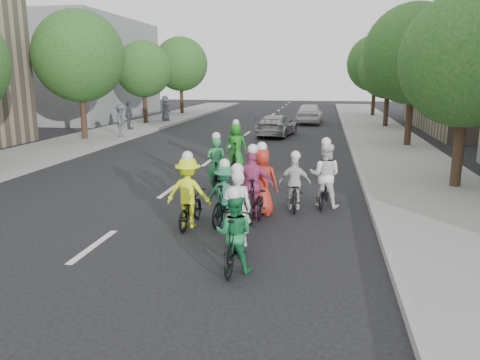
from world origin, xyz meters
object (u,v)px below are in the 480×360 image
(cyclist_5, at_px, (217,171))
(follow_car_lead, at_px, (277,126))
(cyclist_9, at_px, (236,150))
(cyclist_0, at_px, (238,219))
(spectator_1, at_px, (129,115))
(follow_car_trail, at_px, (310,113))
(cyclist_3, at_px, (253,192))
(cyclist_8, at_px, (295,188))
(cyclist_7, at_px, (225,199))
(spectator_0, at_px, (121,120))
(cyclist_6, at_px, (325,182))
(cyclist_1, at_px, (235,238))
(spectator_2, at_px, (165,108))
(cyclist_4, at_px, (262,189))
(cyclist_2, at_px, (189,198))

(cyclist_5, relative_size, follow_car_lead, 0.43)
(cyclist_9, relative_size, follow_car_lead, 0.44)
(cyclist_0, height_order, spectator_1, spectator_1)
(follow_car_lead, relative_size, follow_car_trail, 0.96)
(cyclist_3, distance_m, cyclist_8, 1.52)
(cyclist_7, relative_size, spectator_0, 0.96)
(cyclist_6, height_order, spectator_0, spectator_0)
(cyclist_3, distance_m, spectator_1, 20.15)
(cyclist_1, distance_m, spectator_0, 19.37)
(cyclist_1, relative_size, cyclist_3, 0.92)
(cyclist_5, xyz_separation_m, spectator_2, (-8.69, 20.29, 0.46))
(cyclist_5, height_order, spectator_2, spectator_2)
(cyclist_0, height_order, cyclist_3, cyclist_3)
(cyclist_0, bearing_deg, spectator_2, -74.01)
(cyclist_4, bearing_deg, cyclist_9, -74.54)
(cyclist_9, xyz_separation_m, follow_car_trail, (2.21, 18.07, 0.07))
(cyclist_6, relative_size, spectator_2, 1.01)
(cyclist_7, bearing_deg, cyclist_3, -129.72)
(cyclist_1, height_order, follow_car_lead, cyclist_1)
(cyclist_1, distance_m, cyclist_7, 2.74)
(spectator_0, relative_size, spectator_2, 0.96)
(spectator_0, bearing_deg, follow_car_lead, -82.58)
(cyclist_1, bearing_deg, cyclist_2, -55.43)
(follow_car_trail, xyz_separation_m, spectator_1, (-11.19, -7.37, 0.30))
(cyclist_2, xyz_separation_m, follow_car_lead, (0.32, 17.38, -0.06))
(cyclist_6, bearing_deg, spectator_0, -38.85)
(cyclist_5, relative_size, cyclist_6, 0.96)
(cyclist_5, bearing_deg, cyclist_8, 144.92)
(spectator_1, bearing_deg, cyclist_0, -154.24)
(cyclist_7, distance_m, cyclist_8, 2.29)
(cyclist_5, relative_size, cyclist_9, 0.97)
(cyclist_5, distance_m, spectator_0, 13.53)
(cyclist_1, distance_m, follow_car_lead, 19.73)
(cyclist_1, relative_size, follow_car_lead, 0.41)
(cyclist_7, height_order, cyclist_9, cyclist_9)
(cyclist_2, xyz_separation_m, cyclist_5, (-0.14, 3.55, -0.05))
(cyclist_0, distance_m, spectator_0, 18.16)
(spectator_2, bearing_deg, cyclist_7, -152.69)
(cyclist_0, relative_size, cyclist_2, 0.97)
(cyclist_1, relative_size, spectator_0, 0.96)
(cyclist_3, height_order, cyclist_5, cyclist_3)
(cyclist_1, distance_m, cyclist_9, 9.74)
(cyclist_0, distance_m, cyclist_9, 8.43)
(cyclist_0, distance_m, cyclist_2, 1.70)
(cyclist_1, bearing_deg, spectator_0, -59.09)
(cyclist_0, distance_m, follow_car_trail, 26.36)
(cyclist_5, bearing_deg, spectator_1, -61.04)
(cyclist_6, bearing_deg, follow_car_trail, -79.02)
(cyclist_7, bearing_deg, cyclist_8, -123.45)
(cyclist_3, bearing_deg, cyclist_7, 35.29)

